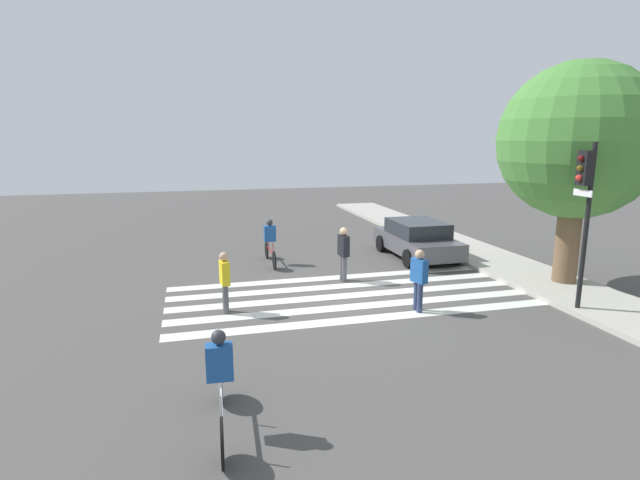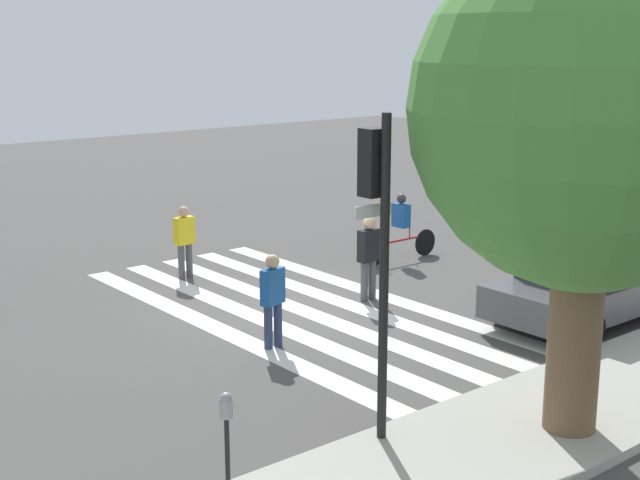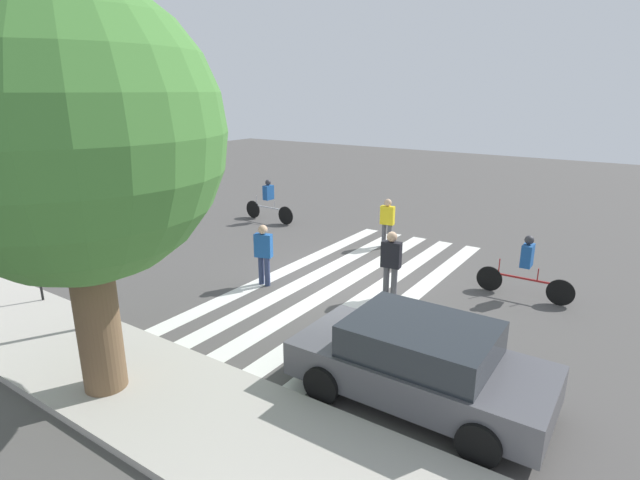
# 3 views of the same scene
# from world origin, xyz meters

# --- Properties ---
(ground_plane) EXTENTS (60.00, 60.00, 0.00)m
(ground_plane) POSITION_xyz_m (0.00, 0.00, 0.00)
(ground_plane) COLOR #4C4947
(sidewalk_curb) EXTENTS (36.00, 2.50, 0.14)m
(sidewalk_curb) POSITION_xyz_m (0.00, 6.25, 0.07)
(sidewalk_curb) COLOR #ADA89E
(sidewalk_curb) RESTS_ON ground_plane
(crosswalk_stripes) EXTENTS (4.22, 10.00, 0.01)m
(crosswalk_stripes) POSITION_xyz_m (-0.00, 0.00, 0.00)
(crosswalk_stripes) COLOR silver
(crosswalk_stripes) RESTS_ON ground_plane
(traffic_light) EXTENTS (0.60, 0.50, 4.31)m
(traffic_light) POSITION_xyz_m (2.80, 5.15, 3.02)
(traffic_light) COLOR black
(traffic_light) RESTS_ON ground_plane
(parking_meter) EXTENTS (0.15, 0.15, 1.40)m
(parking_meter) POSITION_xyz_m (5.19, 5.33, 1.04)
(parking_meter) COLOR black
(parking_meter) RESTS_ON ground_plane
(street_tree) EXTENTS (4.47, 4.47, 6.55)m
(street_tree) POSITION_xyz_m (0.69, 6.64, 4.28)
(street_tree) COLOR brown
(street_tree) RESTS_ON ground_plane
(pedestrian_child_with_backpack) EXTENTS (0.49, 0.26, 1.70)m
(pedestrian_child_with_backpack) POSITION_xyz_m (-1.46, 0.33, 0.96)
(pedestrian_child_with_backpack) COLOR #4C4C51
(pedestrian_child_with_backpack) RESTS_ON ground_plane
(pedestrian_adult_tall_backpack) EXTENTS (0.46, 0.25, 1.60)m
(pedestrian_adult_tall_backpack) POSITION_xyz_m (0.52, -3.44, 0.90)
(pedestrian_adult_tall_backpack) COLOR #4C4C51
(pedestrian_adult_tall_backpack) RESTS_ON ground_plane
(pedestrian_adult_blue_shirt) EXTENTS (0.49, 0.33, 1.63)m
(pedestrian_adult_blue_shirt) POSITION_xyz_m (1.67, 1.37, 0.92)
(pedestrian_adult_blue_shirt) COLOR navy
(pedestrian_adult_blue_shirt) RESTS_ON ground_plane
(cyclist_near_curb) EXTENTS (2.31, 0.40, 1.60)m
(cyclist_near_curb) POSITION_xyz_m (-4.17, -1.54, 0.86)
(cyclist_near_curb) COLOR black
(cyclist_near_curb) RESTS_ON ground_plane
(car_parked_silver_sedan) EXTENTS (4.13, 2.03, 1.38)m
(car_parked_silver_sedan) POSITION_xyz_m (-3.73, 3.89, 0.71)
(car_parked_silver_sedan) COLOR #4C4C51
(car_parked_silver_sedan) RESTS_ON ground_plane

